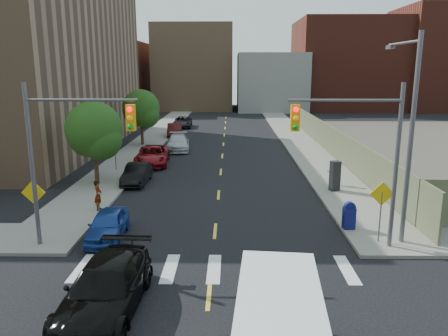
{
  "coord_description": "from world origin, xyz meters",
  "views": [
    {
      "loc": [
        0.72,
        -11.49,
        7.57
      ],
      "look_at": [
        0.35,
        12.63,
        2.0
      ],
      "focal_mm": 35.0,
      "sensor_mm": 36.0,
      "label": 1
    }
  ],
  "objects_px": {
    "parked_car_silver": "(178,142)",
    "black_sedan": "(106,288)",
    "parked_car_white": "(178,143)",
    "payphone": "(335,176)",
    "parked_car_grey": "(183,122)",
    "parked_car_blue": "(108,225)",
    "parked_car_maroon": "(175,130)",
    "parked_car_red": "(152,155)",
    "mailbox": "(349,216)",
    "pedestrian_east": "(333,172)",
    "pedestrian_west": "(98,195)",
    "parked_car_black": "(137,174)"
  },
  "relations": [
    {
      "from": "parked_car_black",
      "to": "parked_car_maroon",
      "type": "relative_size",
      "value": 0.89
    },
    {
      "from": "parked_car_maroon",
      "to": "pedestrian_west",
      "type": "relative_size",
      "value": 2.79
    },
    {
      "from": "black_sedan",
      "to": "payphone",
      "type": "height_order",
      "value": "payphone"
    },
    {
      "from": "black_sedan",
      "to": "parked_car_grey",
      "type": "bearing_deg",
      "value": 94.99
    },
    {
      "from": "parked_car_silver",
      "to": "black_sedan",
      "type": "distance_m",
      "value": 27.7
    },
    {
      "from": "parked_car_black",
      "to": "parked_car_red",
      "type": "bearing_deg",
      "value": 91.32
    },
    {
      "from": "parked_car_white",
      "to": "payphone",
      "type": "height_order",
      "value": "payphone"
    },
    {
      "from": "parked_car_blue",
      "to": "pedestrian_east",
      "type": "distance_m",
      "value": 15.15
    },
    {
      "from": "black_sedan",
      "to": "parked_car_black",
      "type": "bearing_deg",
      "value": 100.32
    },
    {
      "from": "parked_car_blue",
      "to": "parked_car_white",
      "type": "xyz_separation_m",
      "value": [
        0.61,
        21.78,
        -0.01
      ]
    },
    {
      "from": "payphone",
      "to": "parked_car_silver",
      "type": "bearing_deg",
      "value": 109.13
    },
    {
      "from": "parked_car_maroon",
      "to": "pedestrian_east",
      "type": "distance_m",
      "value": 24.25
    },
    {
      "from": "parked_car_red",
      "to": "parked_car_maroon",
      "type": "distance_m",
      "value": 14.17
    },
    {
      "from": "parked_car_white",
      "to": "parked_car_grey",
      "type": "xyz_separation_m",
      "value": [
        -1.3,
        15.9,
        0.05
      ]
    },
    {
      "from": "payphone",
      "to": "pedestrian_east",
      "type": "bearing_deg",
      "value": 62.36
    },
    {
      "from": "black_sedan",
      "to": "parked_car_maroon",
      "type": "bearing_deg",
      "value": 95.67
    },
    {
      "from": "parked_car_black",
      "to": "mailbox",
      "type": "height_order",
      "value": "mailbox"
    },
    {
      "from": "mailbox",
      "to": "payphone",
      "type": "xyz_separation_m",
      "value": [
        0.84,
        6.56,
        0.29
      ]
    },
    {
      "from": "parked_car_blue",
      "to": "black_sedan",
      "type": "distance_m",
      "value": 6.24
    },
    {
      "from": "parked_car_blue",
      "to": "parked_car_black",
      "type": "bearing_deg",
      "value": 90.84
    },
    {
      "from": "mailbox",
      "to": "parked_car_grey",
      "type": "bearing_deg",
      "value": 103.8
    },
    {
      "from": "parked_car_red",
      "to": "pedestrian_west",
      "type": "relative_size",
      "value": 3.32
    },
    {
      "from": "parked_car_white",
      "to": "parked_car_maroon",
      "type": "bearing_deg",
      "value": 98.24
    },
    {
      "from": "parked_car_grey",
      "to": "black_sedan",
      "type": "bearing_deg",
      "value": -88.98
    },
    {
      "from": "parked_car_black",
      "to": "parked_car_red",
      "type": "xyz_separation_m",
      "value": [
        0.0,
        5.79,
        0.08
      ]
    },
    {
      "from": "pedestrian_east",
      "to": "parked_car_black",
      "type": "bearing_deg",
      "value": 21.56
    },
    {
      "from": "parked_car_silver",
      "to": "payphone",
      "type": "relative_size",
      "value": 2.73
    },
    {
      "from": "parked_car_blue",
      "to": "parked_car_silver",
      "type": "relative_size",
      "value": 0.75
    },
    {
      "from": "parked_car_red",
      "to": "payphone",
      "type": "xyz_separation_m",
      "value": [
        12.64,
        -7.84,
        0.33
      ]
    },
    {
      "from": "mailbox",
      "to": "pedestrian_west",
      "type": "distance_m",
      "value": 12.86
    },
    {
      "from": "payphone",
      "to": "pedestrian_east",
      "type": "xyz_separation_m",
      "value": [
        0.2,
        1.44,
        -0.13
      ]
    },
    {
      "from": "parked_car_silver",
      "to": "parked_car_red",
      "type": "bearing_deg",
      "value": -107.27
    },
    {
      "from": "payphone",
      "to": "parked_car_red",
      "type": "bearing_deg",
      "value": 128.44
    },
    {
      "from": "parked_car_black",
      "to": "parked_car_silver",
      "type": "bearing_deg",
      "value": 85.14
    },
    {
      "from": "parked_car_maroon",
      "to": "pedestrian_east",
      "type": "relative_size",
      "value": 2.82
    },
    {
      "from": "parked_car_black",
      "to": "pedestrian_east",
      "type": "distance_m",
      "value": 12.86
    },
    {
      "from": "parked_car_red",
      "to": "parked_car_black",
      "type": "bearing_deg",
      "value": -94.39
    },
    {
      "from": "pedestrian_west",
      "to": "pedestrian_east",
      "type": "distance_m",
      "value": 14.68
    },
    {
      "from": "parked_car_blue",
      "to": "mailbox",
      "type": "xyz_separation_m",
      "value": [
        11.11,
        1.04,
        0.14
      ]
    },
    {
      "from": "parked_car_white",
      "to": "black_sedan",
      "type": "relative_size",
      "value": 0.69
    },
    {
      "from": "parked_car_maroon",
      "to": "parked_car_white",
      "type": "bearing_deg",
      "value": -86.39
    },
    {
      "from": "parked_car_maroon",
      "to": "payphone",
      "type": "height_order",
      "value": "payphone"
    },
    {
      "from": "parked_car_grey",
      "to": "mailbox",
      "type": "height_order",
      "value": "mailbox"
    },
    {
      "from": "parked_car_red",
      "to": "black_sedan",
      "type": "height_order",
      "value": "black_sedan"
    },
    {
      "from": "parked_car_blue",
      "to": "pedestrian_west",
      "type": "distance_m",
      "value": 3.92
    },
    {
      "from": "parked_car_grey",
      "to": "pedestrian_east",
      "type": "relative_size",
      "value": 3.08
    },
    {
      "from": "parked_car_maroon",
      "to": "payphone",
      "type": "xyz_separation_m",
      "value": [
        12.64,
        -22.01,
        0.33
      ]
    },
    {
      "from": "parked_car_red",
      "to": "mailbox",
      "type": "xyz_separation_m",
      "value": [
        11.8,
        -14.4,
        0.05
      ]
    },
    {
      "from": "parked_car_white",
      "to": "pedestrian_west",
      "type": "relative_size",
      "value": 2.32
    },
    {
      "from": "parked_car_silver",
      "to": "pedestrian_west",
      "type": "height_order",
      "value": "pedestrian_west"
    }
  ]
}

